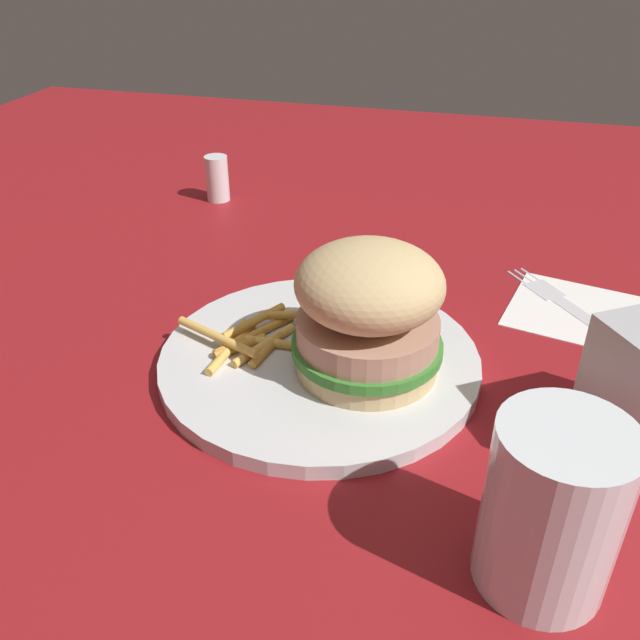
# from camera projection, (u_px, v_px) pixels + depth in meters

# --- Properties ---
(ground_plane) EXTENTS (1.60, 1.60, 0.00)m
(ground_plane) POSITION_uv_depth(u_px,v_px,m) (337.00, 369.00, 0.53)
(ground_plane) COLOR maroon
(plate) EXTENTS (0.25, 0.25, 0.01)m
(plate) POSITION_uv_depth(u_px,v_px,m) (320.00, 359.00, 0.53)
(plate) COLOR silver
(plate) RESTS_ON ground_plane
(sandwich) EXTENTS (0.11, 0.11, 0.10)m
(sandwich) POSITION_uv_depth(u_px,v_px,m) (368.00, 311.00, 0.48)
(sandwich) COLOR tan
(sandwich) RESTS_ON plate
(fries_pile) EXTENTS (0.12, 0.10, 0.01)m
(fries_pile) POSITION_uv_depth(u_px,v_px,m) (252.00, 337.00, 0.54)
(fries_pile) COLOR gold
(fries_pile) RESTS_ON plate
(napkin) EXTENTS (0.13, 0.13, 0.00)m
(napkin) POSITION_uv_depth(u_px,v_px,m) (574.00, 311.00, 0.60)
(napkin) COLOR white
(napkin) RESTS_ON ground_plane
(fork) EXTENTS (0.12, 0.15, 0.00)m
(fork) POSITION_uv_depth(u_px,v_px,m) (574.00, 307.00, 0.60)
(fork) COLOR silver
(fork) RESTS_ON napkin
(drink_glass) EXTENTS (0.07, 0.07, 0.10)m
(drink_glass) POSITION_uv_depth(u_px,v_px,m) (550.00, 516.00, 0.34)
(drink_glass) COLOR silver
(drink_glass) RESTS_ON ground_plane
(salt_shaker) EXTENTS (0.03, 0.03, 0.06)m
(salt_shaker) POSITION_uv_depth(u_px,v_px,m) (217.00, 178.00, 0.82)
(salt_shaker) COLOR white
(salt_shaker) RESTS_ON ground_plane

